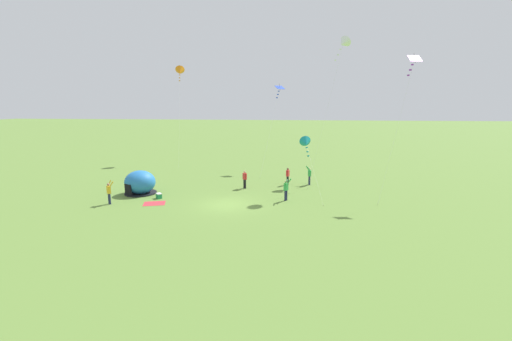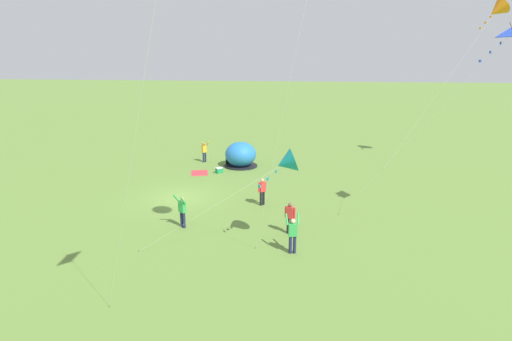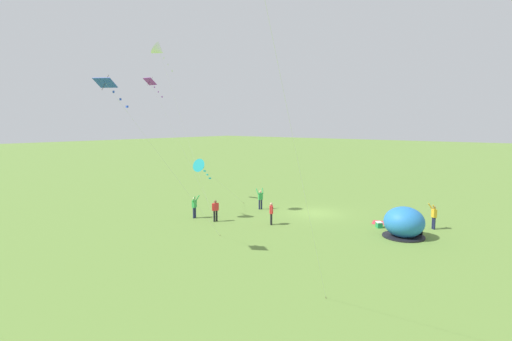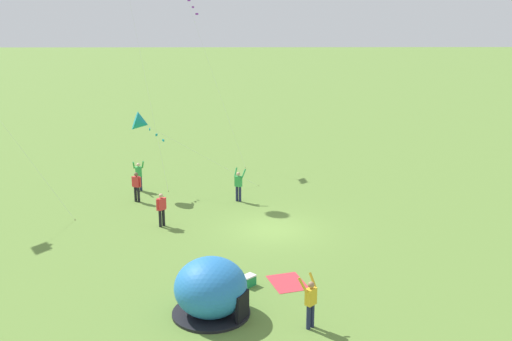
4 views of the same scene
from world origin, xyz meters
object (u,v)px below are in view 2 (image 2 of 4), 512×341
at_px(person_flying_kite, 182,210).
at_px(kite_blue, 507,38).
at_px(person_near_tent, 262,190).
at_px(popup_tent, 241,155).
at_px(person_strolling, 290,216).
at_px(cooler_box, 219,170).
at_px(kite_teal, 286,163).
at_px(person_arms_raised, 293,233).
at_px(kite_orange, 497,10).
at_px(person_far_back, 204,151).

distance_m(person_flying_kite, kite_blue, 17.72).
height_order(person_near_tent, kite_blue, kite_blue).
height_order(popup_tent, kite_blue, kite_blue).
bearing_deg(person_strolling, cooler_box, -149.70).
bearing_deg(kite_teal, person_strolling, 174.66).
height_order(person_arms_raised, kite_teal, kite_teal).
relative_size(popup_tent, person_arms_raised, 1.49).
height_order(kite_orange, kite_teal, kite_orange).
xyz_separation_m(cooler_box, kite_teal, (12.50, 6.16, 4.02)).
distance_m(person_arms_raised, kite_orange, 25.48).
xyz_separation_m(person_strolling, person_flying_kite, (0.02, -5.76, 0.03)).
distance_m(kite_orange, kite_teal, 24.12).
bearing_deg(popup_tent, kite_orange, 97.43).
bearing_deg(kite_teal, popup_tent, -161.91).
height_order(cooler_box, kite_blue, kite_blue).
relative_size(popup_tent, kite_orange, 0.21).
relative_size(kite_orange, kite_teal, 1.78).
bearing_deg(kite_orange, kite_teal, -40.31).
bearing_deg(person_strolling, kite_teal, -5.34).
xyz_separation_m(popup_tent, kite_blue, (11.64, 14.60, 8.69)).
relative_size(cooler_box, person_flying_kite, 0.34).
height_order(person_strolling, kite_teal, kite_teal).
bearing_deg(person_strolling, person_flying_kite, -89.84).
relative_size(person_strolling, person_far_back, 0.91).
xyz_separation_m(popup_tent, kite_orange, (-2.55, 19.51, 11.39)).
bearing_deg(kite_orange, person_near_tent, -54.91).
height_order(cooler_box, person_flying_kite, person_flying_kite).
xyz_separation_m(person_flying_kite, kite_orange, (-15.64, 20.29, 11.39)).
xyz_separation_m(cooler_box, person_flying_kite, (10.83, 0.56, 0.78)).
relative_size(person_flying_kite, kite_teal, 0.25).
bearing_deg(popup_tent, kite_teal, 18.09).
bearing_deg(kite_orange, person_far_back, -86.13).
bearing_deg(person_arms_raised, kite_blue, 110.94).
xyz_separation_m(kite_orange, kite_teal, (17.31, -14.69, -8.15)).
relative_size(popup_tent, cooler_box, 4.42).
bearing_deg(kite_blue, cooler_box, -120.46).
bearing_deg(person_strolling, kite_orange, 137.08).
distance_m(cooler_box, person_flying_kite, 10.87).
xyz_separation_m(kite_blue, kite_orange, (-14.19, 4.91, 2.71)).
height_order(person_arms_raised, person_far_back, same).
bearing_deg(kite_teal, kite_orange, 139.69).
bearing_deg(popup_tent, kite_blue, 51.43).
relative_size(person_strolling, person_flying_kite, 0.91).
bearing_deg(person_far_back, kite_teal, 27.65).
height_order(person_flying_kite, person_arms_raised, same).
distance_m(popup_tent, kite_orange, 22.74).
relative_size(cooler_box, kite_blue, 0.06).
distance_m(cooler_box, person_near_tent, 8.09).
height_order(person_strolling, kite_blue, kite_blue).
bearing_deg(person_near_tent, person_arms_raised, 19.77).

